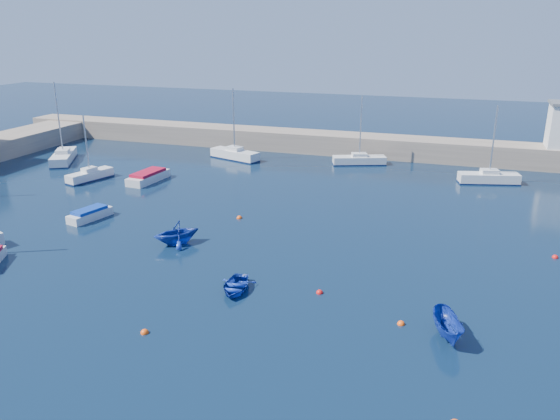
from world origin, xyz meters
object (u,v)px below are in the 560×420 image
(sailboat_4, at_px, (64,157))
(motorboat_2, at_px, (148,177))
(dinghy_left, at_px, (176,232))
(sailboat_3, at_px, (90,175))
(sailboat_7, at_px, (489,178))
(sailboat_5, at_px, (235,154))
(dinghy_center, at_px, (235,286))
(motorboat_1, at_px, (90,214))
(dinghy_right, at_px, (448,327))
(sailboat_6, at_px, (359,160))

(sailboat_4, height_order, motorboat_2, sailboat_4)
(dinghy_left, bearing_deg, sailboat_3, -174.05)
(sailboat_7, bearing_deg, sailboat_5, 72.27)
(sailboat_3, height_order, dinghy_center, sailboat_3)
(motorboat_2, bearing_deg, sailboat_3, -161.10)
(motorboat_1, bearing_deg, sailboat_5, 95.66)
(dinghy_left, relative_size, dinghy_right, 1.03)
(sailboat_6, relative_size, dinghy_left, 2.33)
(sailboat_7, bearing_deg, sailboat_3, 92.05)
(sailboat_4, bearing_deg, dinghy_left, -65.99)
(dinghy_right, bearing_deg, sailboat_6, 91.09)
(motorboat_2, bearing_deg, dinghy_left, -47.30)
(motorboat_2, bearing_deg, dinghy_right, -29.97)
(sailboat_4, relative_size, motorboat_2, 1.71)
(sailboat_7, bearing_deg, motorboat_2, 92.52)
(sailboat_3, bearing_deg, motorboat_1, -37.02)
(sailboat_4, bearing_deg, sailboat_6, -13.32)
(sailboat_5, distance_m, motorboat_2, 13.54)
(sailboat_4, xyz_separation_m, motorboat_2, (14.93, -4.63, -0.09))
(sailboat_5, xyz_separation_m, dinghy_left, (6.75, -27.72, 0.30))
(sailboat_6, bearing_deg, motorboat_1, 124.50)
(dinghy_left, bearing_deg, motorboat_2, 170.48)
(sailboat_5, distance_m, sailboat_7, 30.54)
(sailboat_3, distance_m, motorboat_2, 6.60)
(sailboat_3, xyz_separation_m, sailboat_7, (41.87, 12.52, 0.05))
(sailboat_4, bearing_deg, motorboat_1, -75.27)
(sailboat_6, relative_size, sailboat_7, 1.00)
(motorboat_1, height_order, dinghy_center, motorboat_1)
(sailboat_7, distance_m, dinghy_center, 35.90)
(sailboat_3, distance_m, sailboat_6, 31.61)
(motorboat_2, bearing_deg, dinghy_center, -42.75)
(motorboat_1, distance_m, dinghy_center, 19.56)
(sailboat_3, xyz_separation_m, sailboat_5, (11.37, 14.19, 0.08))
(motorboat_1, bearing_deg, dinghy_right, -5.06)
(sailboat_3, relative_size, dinghy_right, 2.04)
(dinghy_right, bearing_deg, dinghy_left, 143.67)
(sailboat_7, height_order, motorboat_2, sailboat_7)
(dinghy_left, xyz_separation_m, dinghy_right, (20.70, -7.49, -0.27))
(dinghy_center, bearing_deg, sailboat_3, 134.59)
(sailboat_6, bearing_deg, sailboat_7, -125.66)
(sailboat_4, distance_m, sailboat_7, 50.79)
(dinghy_left, bearing_deg, sailboat_5, 146.39)
(sailboat_6, relative_size, motorboat_1, 1.97)
(dinghy_left, bearing_deg, dinghy_right, 22.81)
(motorboat_2, height_order, dinghy_right, dinghy_right)
(sailboat_6, distance_m, dinghy_center, 35.98)
(motorboat_1, relative_size, dinghy_left, 1.18)
(sailboat_3, height_order, dinghy_left, sailboat_3)
(sailboat_3, height_order, sailboat_4, sailboat_4)
(dinghy_right, bearing_deg, sailboat_5, 111.50)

